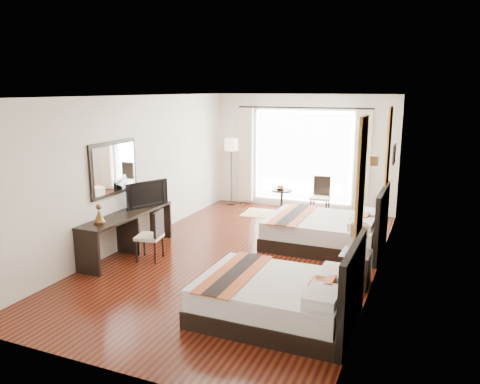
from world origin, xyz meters
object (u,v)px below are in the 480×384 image
at_px(bed_far, 328,231).
at_px(side_table, 282,201).
at_px(window_chair, 320,204).
at_px(nightstand, 355,269).
at_px(console_desk, 128,233).
at_px(television, 145,193).
at_px(table_lamp, 359,232).
at_px(vase, 357,252).
at_px(bed_near, 281,297).
at_px(desk_chair, 151,245).
at_px(fruit_bowl, 280,189).
at_px(floor_lamp, 231,149).

bearing_deg(bed_far, side_table, 127.35).
xyz_separation_m(side_table, window_chair, (0.91, 0.10, -0.00)).
relative_size(nightstand, console_desk, 0.24).
bearing_deg(nightstand, console_desk, -177.23).
relative_size(television, side_table, 1.53).
bearing_deg(bed_far, console_desk, -151.30).
relative_size(table_lamp, vase, 3.13).
height_order(bed_far, window_chair, bed_far).
relative_size(bed_near, desk_chair, 2.24).
bearing_deg(television, fruit_bowl, -1.63).
height_order(bed_near, vase, bed_near).
height_order(bed_near, window_chair, bed_near).
distance_m(vase, window_chair, 4.15).
bearing_deg(fruit_bowl, television, -116.30).
height_order(nightstand, television, television).
xyz_separation_m(vase, television, (-4.01, 0.49, 0.44)).
bearing_deg(table_lamp, fruit_bowl, 124.47).
relative_size(bed_far, nightstand, 4.00).
height_order(bed_near, side_table, bed_near).
distance_m(desk_chair, side_table, 4.10).
bearing_deg(bed_far, table_lamp, -61.65).
height_order(side_table, window_chair, window_chair).
height_order(bed_near, floor_lamp, floor_lamp).
height_order(vase, fruit_bowl, vase).
xyz_separation_m(table_lamp, floor_lamp, (-3.80, 3.78, 0.65)).
xyz_separation_m(console_desk, fruit_bowl, (1.63, 3.80, 0.21)).
bearing_deg(nightstand, fruit_bowl, 123.30).
relative_size(console_desk, television, 2.55).
distance_m(table_lamp, desk_chair, 3.53).
relative_size(vase, console_desk, 0.06).
bearing_deg(fruit_bowl, bed_far, -51.67).
bearing_deg(floor_lamp, nightstand, -46.02).
bearing_deg(television, vase, -72.36).
distance_m(bed_near, desk_chair, 2.98).
bearing_deg(console_desk, bed_far, 28.70).
height_order(nightstand, vase, vase).
height_order(television, window_chair, television).
relative_size(bed_near, nightstand, 3.77).
relative_size(desk_chair, fruit_bowl, 4.42).
bearing_deg(bed_far, fruit_bowl, 128.33).
xyz_separation_m(bed_far, fruit_bowl, (-1.61, 2.03, 0.28)).
bearing_deg(desk_chair, bed_far, -155.74).
distance_m(nightstand, window_chair, 4.00).
height_order(nightstand, window_chair, window_chair).
xyz_separation_m(bed_far, television, (-3.21, -1.22, 0.69)).
height_order(bed_near, console_desk, bed_near).
bearing_deg(console_desk, side_table, 66.64).
xyz_separation_m(bed_far, desk_chair, (-2.69, -1.88, -0.04)).
xyz_separation_m(console_desk, window_chair, (2.57, 3.93, -0.10)).
height_order(bed_near, bed_far, bed_far).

